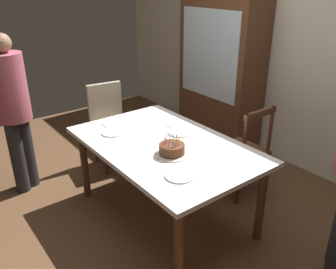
% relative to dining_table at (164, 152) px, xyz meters
% --- Properties ---
extents(ground, '(6.40, 6.40, 0.00)m').
position_rel_dining_table_xyz_m(ground, '(0.00, 0.00, -0.67)').
color(ground, brown).
extents(back_wall, '(6.40, 0.10, 2.60)m').
position_rel_dining_table_xyz_m(back_wall, '(0.00, 1.85, 0.63)').
color(back_wall, beige).
rests_on(back_wall, ground).
extents(dining_table, '(1.67, 1.07, 0.75)m').
position_rel_dining_table_xyz_m(dining_table, '(0.00, 0.00, 0.00)').
color(dining_table, white).
rests_on(dining_table, ground).
extents(birthday_cake, '(0.28, 0.28, 0.16)m').
position_rel_dining_table_xyz_m(birthday_cake, '(0.20, -0.08, 0.12)').
color(birthday_cake, silver).
rests_on(birthday_cake, dining_table).
extents(plate_near_celebrant, '(0.22, 0.22, 0.01)m').
position_rel_dining_table_xyz_m(plate_near_celebrant, '(-0.46, -0.24, 0.09)').
color(plate_near_celebrant, silver).
rests_on(plate_near_celebrant, dining_table).
extents(plate_far_side, '(0.22, 0.22, 0.01)m').
position_rel_dining_table_xyz_m(plate_far_side, '(-0.08, 0.24, 0.09)').
color(plate_far_side, silver).
rests_on(plate_far_side, dining_table).
extents(plate_near_guest, '(0.22, 0.22, 0.01)m').
position_rel_dining_table_xyz_m(plate_near_guest, '(0.50, -0.24, 0.09)').
color(plate_near_guest, silver).
rests_on(plate_near_guest, dining_table).
extents(fork_near_celebrant, '(0.18, 0.02, 0.01)m').
position_rel_dining_table_xyz_m(fork_near_celebrant, '(-0.62, -0.23, 0.08)').
color(fork_near_celebrant, silver).
rests_on(fork_near_celebrant, dining_table).
extents(fork_far_side, '(0.18, 0.04, 0.01)m').
position_rel_dining_table_xyz_m(fork_far_side, '(-0.24, 0.25, 0.08)').
color(fork_far_side, silver).
rests_on(fork_far_side, dining_table).
extents(chair_spindle_back, '(0.45, 0.45, 0.95)m').
position_rel_dining_table_xyz_m(chair_spindle_back, '(0.15, 0.86, -0.21)').
color(chair_spindle_back, '#56331E').
rests_on(chair_spindle_back, ground).
extents(chair_upholstered, '(0.50, 0.49, 0.95)m').
position_rel_dining_table_xyz_m(chair_upholstered, '(-1.23, 0.13, -0.13)').
color(chair_upholstered, tan).
rests_on(chair_upholstered, ground).
extents(person_celebrant, '(0.32, 0.32, 1.60)m').
position_rel_dining_table_xyz_m(person_celebrant, '(-1.27, -0.87, 0.24)').
color(person_celebrant, '#262328').
rests_on(person_celebrant, ground).
extents(china_cabinet, '(1.10, 0.45, 1.90)m').
position_rel_dining_table_xyz_m(china_cabinet, '(-0.89, 1.56, 0.29)').
color(china_cabinet, '#56331E').
rests_on(china_cabinet, ground).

